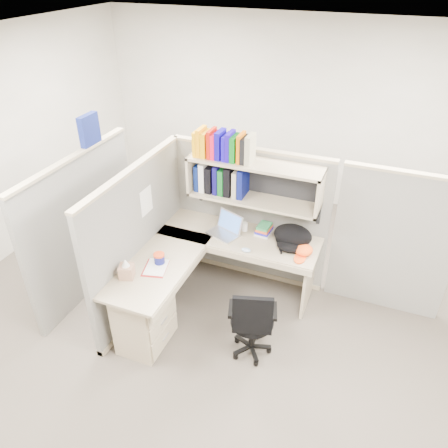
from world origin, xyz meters
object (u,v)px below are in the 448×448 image
at_px(backpack, 291,238).
at_px(task_chair, 252,332).
at_px(snack_canister, 159,258).
at_px(laptop, 223,226).
at_px(desk, 171,296).

distance_m(backpack, task_chair, 1.05).
height_order(snack_canister, task_chair, task_chair).
bearing_deg(task_chair, laptop, 126.72).
height_order(desk, snack_canister, snack_canister).
bearing_deg(snack_canister, laptop, 60.54).
distance_m(desk, task_chair, 0.88).
xyz_separation_m(laptop, backpack, (0.74, 0.04, -0.00)).
height_order(laptop, task_chair, laptop).
bearing_deg(backpack, snack_canister, -157.21).
distance_m(desk, backpack, 1.36).
bearing_deg(task_chair, snack_canister, 171.94).
xyz_separation_m(laptop, snack_canister, (-0.40, -0.70, -0.06)).
height_order(laptop, snack_canister, laptop).
xyz_separation_m(snack_canister, task_chair, (1.03, -0.15, -0.48)).
bearing_deg(snack_canister, backpack, 33.02).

